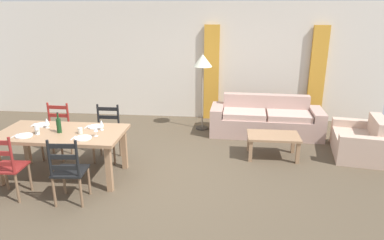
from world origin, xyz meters
name	(u,v)px	position (x,y,z in m)	size (l,w,h in m)	color
ground_plane	(149,177)	(0.00, 0.00, -0.01)	(9.60, 9.60, 0.02)	brown
wall_far	(178,61)	(0.00, 3.30, 1.35)	(9.60, 0.16, 2.70)	beige
curtain_panel_left	(211,73)	(0.82, 3.16, 1.10)	(0.35, 0.08, 2.20)	gold
curtain_panel_right	(317,75)	(3.22, 3.16, 1.10)	(0.35, 0.08, 2.20)	gold
dining_table	(62,137)	(-1.31, -0.12, 0.66)	(1.90, 0.96, 0.75)	#9F7856
dining_chair_near_left	(6,167)	(-1.79, -0.84, 0.48)	(0.43, 0.42, 0.96)	maroon
dining_chair_near_right	(69,171)	(-0.88, -0.86, 0.48)	(0.45, 0.43, 0.96)	black
dining_chair_far_left	(57,131)	(-1.79, 0.62, 0.48)	(0.43, 0.41, 0.96)	maroon
dining_chair_far_right	(107,133)	(-0.86, 0.61, 0.48)	(0.42, 0.40, 0.96)	black
dinner_plate_near_left	(24,136)	(-1.76, -0.37, 0.76)	(0.24, 0.24, 0.02)	white
fork_near_left	(15,136)	(-1.91, -0.37, 0.75)	(0.02, 0.17, 0.01)	silver
dinner_plate_near_right	(83,138)	(-0.86, -0.37, 0.76)	(0.24, 0.24, 0.02)	white
fork_near_right	(73,138)	(-1.01, -0.37, 0.75)	(0.02, 0.17, 0.01)	silver
dinner_plate_far_left	(42,125)	(-1.76, 0.13, 0.76)	(0.24, 0.24, 0.02)	white
fork_far_left	(33,125)	(-1.91, 0.13, 0.75)	(0.02, 0.17, 0.01)	silver
dinner_plate_far_right	(96,127)	(-0.86, 0.13, 0.76)	(0.24, 0.24, 0.02)	white
fork_far_right	(87,127)	(-1.01, 0.13, 0.75)	(0.02, 0.17, 0.01)	silver
wine_bottle	(59,125)	(-1.32, -0.16, 0.87)	(0.07, 0.07, 0.32)	#143819
wine_glass_near_left	(37,127)	(-1.61, -0.27, 0.86)	(0.06, 0.06, 0.16)	white
wine_glass_near_right	(96,129)	(-0.71, -0.26, 0.86)	(0.06, 0.06, 0.16)	white
wine_glass_far_left	(47,121)	(-1.61, 0.02, 0.86)	(0.06, 0.06, 0.16)	white
wine_glass_far_right	(101,123)	(-0.72, 0.02, 0.86)	(0.06, 0.06, 0.16)	white
coffee_cup_primary	(80,131)	(-0.99, -0.16, 0.80)	(0.07, 0.07, 0.09)	beige
coffee_cup_secondary	(37,130)	(-1.64, -0.22, 0.80)	(0.07, 0.07, 0.09)	beige
couch	(265,121)	(2.02, 2.19, 0.29)	(2.31, 0.89, 0.80)	tan
coffee_table	(273,138)	(2.03, 0.97, 0.36)	(0.90, 0.56, 0.42)	#9F7856
armchair_upholstered	(362,142)	(3.63, 1.21, 0.25)	(0.98, 1.28, 0.72)	#CFAD98
standing_lamp	(203,65)	(0.67, 2.37, 1.41)	(0.40, 0.40, 1.64)	#332D28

